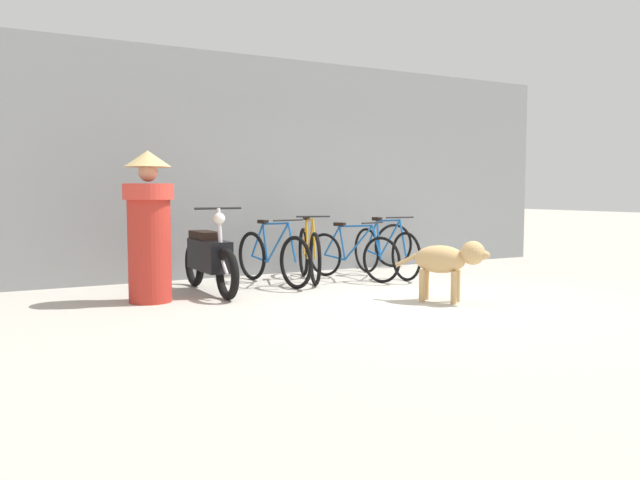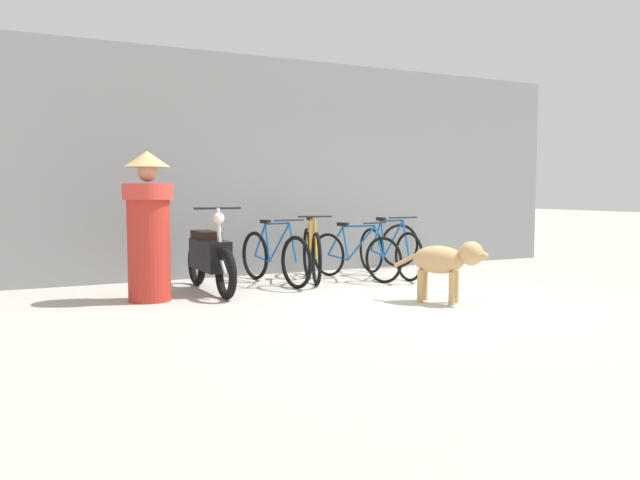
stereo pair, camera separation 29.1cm
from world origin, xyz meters
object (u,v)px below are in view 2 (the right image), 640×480
motorcycle (210,257)px  stray_dog (446,260)px  bicycle_1 (312,254)px  bicycle_3 (389,252)px  spare_tire_left (400,246)px  person_in_robes (148,224)px  bicycle_2 (355,255)px  bicycle_0 (275,257)px

motorcycle → stray_dog: (2.17, -1.92, 0.05)m
bicycle_1 → bicycle_3: 1.20m
spare_tire_left → bicycle_1: bearing=-159.3°
motorcycle → person_in_robes: size_ratio=1.06×
bicycle_2 → spare_tire_left: bicycle_2 is taller
bicycle_0 → person_in_robes: (-1.78, -0.60, 0.52)m
motorcycle → stray_dog: motorcycle is taller
bicycle_3 → spare_tire_left: (0.77, 0.90, -0.01)m
person_in_robes → spare_tire_left: person_in_robes is taller
person_in_robes → spare_tire_left: bearing=-164.6°
person_in_robes → bicycle_2: bearing=-173.2°
bicycle_3 → motorcycle: size_ratio=0.95×
bicycle_0 → person_in_robes: 1.95m
bicycle_1 → stray_dog: size_ratio=1.78×
stray_dog → bicycle_1: bearing=157.4°
bicycle_1 → person_in_robes: person_in_robes is taller
bicycle_0 → stray_dog: (1.19, -2.21, 0.12)m
bicycle_1 → stray_dog: 2.36m
bicycle_0 → bicycle_3: (1.78, -0.09, 0.01)m
motorcycle → spare_tire_left: bearing=106.2°
bicycle_1 → bicycle_3: size_ratio=0.94×
bicycle_0 → bicycle_1: size_ratio=1.06×
bicycle_1 → stray_dog: bearing=32.2°
bicycle_2 → motorcycle: 2.18m
bicycle_1 → motorcycle: size_ratio=0.89×
bicycle_0 → stray_dog: bearing=18.2°
stray_dog → person_in_robes: 3.40m
bicycle_1 → stray_dog: (0.59, -2.28, 0.11)m
bicycle_0 → stray_dog: bicycle_0 is taller
bicycle_2 → motorcycle: motorcycle is taller
bicycle_0 → stray_dog: 2.51m
bicycle_2 → bicycle_0: bearing=-114.5°
bicycle_1 → spare_tire_left: size_ratio=2.24×
bicycle_1 → person_in_robes: (-2.37, -0.67, 0.50)m
bicycle_1 → bicycle_2: bearing=91.1°
person_in_robes → spare_tire_left: size_ratio=2.37×
motorcycle → bicycle_2: bearing=93.7°
person_in_robes → spare_tire_left: (4.33, 1.41, -0.52)m
bicycle_3 → person_in_robes: person_in_robes is taller
spare_tire_left → stray_dog: bearing=-114.3°
stray_dog → bicycle_2: bearing=142.7°
bicycle_3 → stray_dog: bearing=-15.5°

